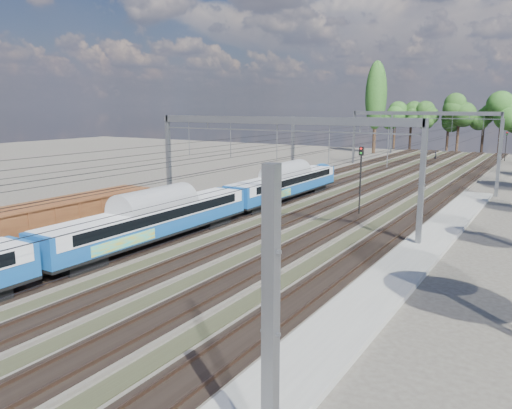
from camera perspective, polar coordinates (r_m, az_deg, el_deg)
The scene contains 10 objects.
track_bed at distance 54.63m, azimuth 10.05°, elevation 0.76°, with size 21.00×130.00×0.34m.
platform at distance 27.92m, azimuth 14.03°, elevation -9.42°, with size 3.00×70.00×0.30m, color gray.
catenary at distance 60.97m, azimuth 13.24°, elevation 7.68°, with size 25.65×130.00×9.00m.
tree_belt at distance 98.76m, azimuth 24.29°, elevation 9.16°, with size 39.72×97.93×11.95m.
poplar at distance 108.58m, azimuth 13.56°, elevation 11.97°, with size 4.40×4.40×19.04m.
emu_train at distance 35.55m, azimuth -11.98°, elevation -1.13°, with size 2.77×58.67×4.05m.
freight_boxcar at distance 36.73m, azimuth -20.65°, elevation -1.68°, with size 2.76×13.32×3.43m.
worker at distance 97.18m, azimuth 19.84°, elevation 5.22°, with size 0.62×0.41×1.69m, color black.
signal_near at distance 45.63m, azimuth 11.87°, elevation 3.59°, with size 0.39×0.35×6.28m.
signal_far at distance 101.43m, azimuth 26.68°, elevation 6.34°, with size 0.37×0.34×5.30m.
Camera 1 is at (19.56, -5.08, 9.81)m, focal length 35.00 mm.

